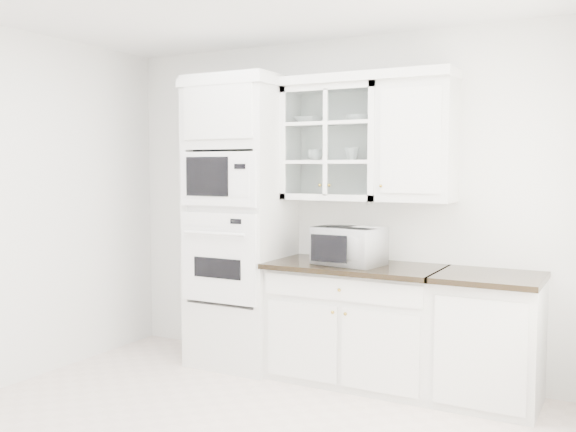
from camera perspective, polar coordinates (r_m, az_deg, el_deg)
The scene contains 12 objects.
room_shell at distance 4.12m, azimuth -2.88°, elevation 6.04°, with size 4.00×3.50×2.70m.
oven_column at distance 5.37m, azimuth -4.26°, elevation -0.56°, with size 0.76×0.68×2.40m.
base_cabinet_run at distance 5.04m, azimuth 6.03°, elevation -9.38°, with size 1.32×0.67×0.92m.
extra_base_cabinet at distance 4.77m, azimuth 17.41°, elevation -10.36°, with size 0.72×0.67×0.92m.
upper_cabinet_glass at distance 5.13m, azimuth 4.14°, elevation 6.49°, with size 0.80×0.33×0.90m.
upper_cabinet_solid at distance 4.89m, azimuth 11.42°, elevation 6.52°, with size 0.55×0.33×0.90m, color white.
crown_molding at distance 5.19m, azimuth 2.97°, elevation 11.84°, with size 2.14×0.38×0.07m, color white.
countertop_microwave at distance 4.91m, azimuth 5.53°, elevation -2.63°, with size 0.50×0.41×0.29m, color white.
bowl_a at distance 5.22m, azimuth 1.90°, elevation 8.51°, with size 0.21×0.21×0.05m, color white.
bowl_b at distance 5.07m, azimuth 6.23°, elevation 8.62°, with size 0.17×0.17×0.05m, color white.
cup_a at distance 5.22m, azimuth 2.45°, elevation 5.43°, with size 0.12×0.12×0.09m, color white.
cup_b at distance 5.06m, azimuth 5.73°, elevation 5.52°, with size 0.11×0.11×0.11m, color white.
Camera 1 is at (2.13, -3.09, 1.66)m, focal length 40.00 mm.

